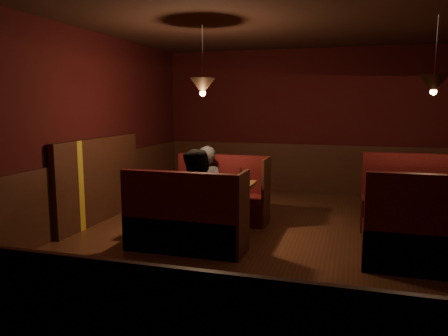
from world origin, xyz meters
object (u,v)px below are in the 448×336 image
(second_bench_far, at_px, (418,207))
(second_bench_near, at_px, (439,242))
(main_table, at_px, (205,195))
(main_bench_near, at_px, (185,226))
(diner_a, at_px, (207,173))
(main_bench_far, at_px, (222,200))
(second_table, at_px, (426,203))
(diner_b, at_px, (199,185))

(second_bench_far, height_order, second_bench_near, same)
(main_table, relative_size, main_bench_near, 0.91)
(diner_a, bearing_deg, main_table, 113.28)
(main_bench_far, bearing_deg, second_table, -11.78)
(second_table, xyz_separation_m, diner_b, (-2.73, -0.74, 0.22))
(main_bench_near, height_order, second_bench_far, second_bench_far)
(main_bench_near, relative_size, diner_a, 0.98)
(main_table, xyz_separation_m, main_bench_far, (0.01, 0.77, -0.24))
(second_bench_near, bearing_deg, main_table, 167.18)
(second_bench_near, xyz_separation_m, diner_a, (-3.07, 1.31, 0.42))
(second_bench_near, relative_size, diner_b, 0.97)
(main_table, relative_size, second_bench_far, 0.88)
(main_bench_near, xyz_separation_m, diner_b, (0.11, 0.21, 0.48))
(main_bench_near, relative_size, second_table, 1.07)
(second_table, relative_size, diner_b, 0.87)
(main_bench_far, bearing_deg, second_bench_near, -26.43)
(main_table, xyz_separation_m, diner_b, (0.12, -0.56, 0.24))
(second_table, bearing_deg, second_bench_near, -87.80)
(second_bench_near, distance_m, diner_b, 2.80)
(second_bench_near, xyz_separation_m, diner_b, (-2.77, 0.10, 0.45))
(second_bench_far, height_order, diner_a, diner_a)
(main_bench_far, distance_m, second_bench_far, 2.89)
(second_bench_near, bearing_deg, diner_b, 177.94)
(main_bench_near, distance_m, diner_b, 0.53)
(main_table, distance_m, second_table, 2.86)
(main_bench_far, relative_size, diner_b, 0.93)
(main_bench_near, distance_m, diner_a, 1.50)
(second_table, bearing_deg, main_bench_near, -161.50)
(main_table, bearing_deg, second_bench_near, -12.82)
(main_bench_far, xyz_separation_m, main_bench_near, (0.00, -1.55, 0.00))
(main_bench_near, height_order, second_table, main_bench_near)
(second_bench_near, relative_size, diner_a, 1.01)
(main_table, bearing_deg, second_bench_far, 19.36)
(second_bench_far, xyz_separation_m, diner_a, (-3.07, -0.37, 0.42))
(diner_b, bearing_deg, second_bench_far, 30.01)
(second_table, height_order, diner_a, diner_a)
(main_bench_far, relative_size, main_bench_near, 1.00)
(diner_b, bearing_deg, second_bench_near, -1.69)
(second_table, xyz_separation_m, second_bench_near, (0.03, -0.84, -0.23))
(second_bench_far, relative_size, diner_a, 1.01)
(main_table, height_order, second_table, main_table)
(main_table, distance_m, main_bench_far, 0.81)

